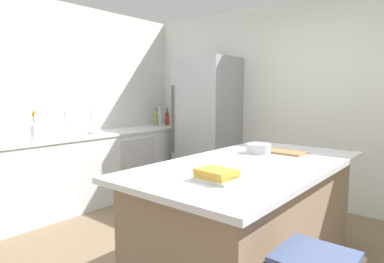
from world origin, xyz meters
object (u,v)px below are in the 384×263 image
syrup_bottle (167,118)px  refrigerator (207,126)px  cookbook_stack (216,175)px  mixing_bowl (259,148)px  cutting_board (285,152)px  hot_sauce_bottle (167,120)px  sink_faucet (66,123)px  paper_towel_roll (92,123)px  olive_oil_bottle (156,119)px  soda_bottle (160,117)px  kitchen_island (250,219)px  flower_vase (35,131)px

syrup_bottle → refrigerator: bearing=-8.2°
cookbook_stack → mixing_bowl: mixing_bowl is taller
syrup_bottle → cutting_board: (2.62, -1.22, -0.10)m
syrup_bottle → hot_sauce_bottle: size_ratio=1.22×
syrup_bottle → sink_faucet: bearing=-89.1°
sink_faucet → hot_sauce_bottle: (0.06, 1.74, -0.07)m
syrup_bottle → hot_sauce_bottle: bearing=-43.8°
refrigerator → hot_sauce_bottle: 0.86m
paper_towel_roll → olive_oil_bottle: (-0.08, 1.22, -0.02)m
refrigerator → cookbook_stack: 2.84m
hot_sauce_bottle → soda_bottle: bearing=-123.2°
mixing_bowl → cutting_board: bearing=39.8°
soda_bottle → mixing_bowl: size_ratio=1.58×
kitchen_island → cutting_board: (0.03, 0.54, 0.46)m
refrigerator → sink_faucet: refrigerator is taller
kitchen_island → cookbook_stack: cookbook_stack is taller
kitchen_island → paper_towel_roll: size_ratio=6.64×
flower_vase → cookbook_stack: flower_vase is taller
syrup_bottle → hot_sauce_bottle: 0.12m
paper_towel_roll → cookbook_stack: paper_towel_roll is taller
soda_bottle → sink_faucet: bearing=-89.8°
sink_faucet → syrup_bottle: bearing=90.9°
kitchen_island → refrigerator: refrigerator is taller
kitchen_island → soda_bottle: soda_bottle is taller
paper_towel_roll → cutting_board: 2.53m
flower_vase → syrup_bottle: (-0.15, 2.27, 0.00)m
syrup_bottle → mixing_bowl: (2.44, -1.37, -0.07)m
paper_towel_roll → cookbook_stack: size_ratio=1.29×
flower_vase → cookbook_stack: bearing=-2.3°
hot_sauce_bottle → cookbook_stack: 3.47m
cookbook_stack → syrup_bottle: bearing=138.7°
syrup_bottle → olive_oil_bottle: size_ratio=1.01×
refrigerator → olive_oil_bottle: 0.92m
hot_sauce_bottle → paper_towel_roll: bearing=-89.0°
mixing_bowl → flower_vase: bearing=-158.7°
paper_towel_roll → hot_sauce_bottle: size_ratio=1.38×
kitchen_island → cookbook_stack: size_ratio=8.54×
flower_vase → hot_sauce_bottle: size_ratio=1.46×
sink_faucet → soda_bottle: soda_bottle is taller
cookbook_stack → flower_vase: bearing=177.7°
syrup_bottle → cutting_board: size_ratio=0.82×
olive_oil_bottle → mixing_bowl: (2.41, -1.09, -0.07)m
hot_sauce_bottle → cutting_board: bearing=-24.2°
paper_towel_roll → mixing_bowl: size_ratio=1.45×
olive_oil_bottle → cutting_board: olive_oil_bottle is taller
refrigerator → mixing_bowl: (1.50, -1.24, -0.02)m
refrigerator → soda_bottle: bearing=-177.3°
hot_sauce_bottle → mixing_bowl: (2.36, -1.29, -0.05)m
flower_vase → cutting_board: (2.48, 1.05, -0.10)m
olive_oil_bottle → cutting_board: (2.59, -0.94, -0.10)m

